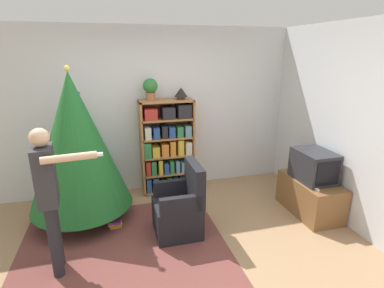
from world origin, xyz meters
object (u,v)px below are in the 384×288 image
object	(u,v)px
armchair	(180,209)
table_lamp	(181,93)
christmas_tree	(76,142)
television	(314,166)
bookshelf	(167,148)
potted_plant	(150,88)
standing_person	(49,191)

from	to	relation	value
armchair	table_lamp	distance (m)	1.82
christmas_tree	table_lamp	distance (m)	1.71
table_lamp	christmas_tree	bearing A→B (deg)	-159.11
television	christmas_tree	world-z (taller)	christmas_tree
bookshelf	potted_plant	xyz separation A→B (m)	(-0.23, 0.01, 0.96)
bookshelf	table_lamp	distance (m)	0.91
christmas_tree	armchair	bearing A→B (deg)	-28.72
potted_plant	table_lamp	size ratio (longest dim) A/B	1.64
christmas_tree	standing_person	distance (m)	1.03
potted_plant	table_lamp	distance (m)	0.48
potted_plant	christmas_tree	bearing A→B (deg)	-151.16
television	potted_plant	world-z (taller)	potted_plant
potted_plant	table_lamp	world-z (taller)	potted_plant
potted_plant	bookshelf	bearing A→B (deg)	-2.51
bookshelf	potted_plant	size ratio (longest dim) A/B	4.59
standing_person	armchair	bearing A→B (deg)	97.88
bookshelf	standing_person	xyz separation A→B (m)	(-1.47, -1.57, 0.18)
christmas_tree	armchair	world-z (taller)	christmas_tree
christmas_tree	potted_plant	size ratio (longest dim) A/B	6.28
christmas_tree	standing_person	xyz separation A→B (m)	(-0.18, -1.00, -0.19)
christmas_tree	standing_person	size ratio (longest dim) A/B	1.33
christmas_tree	standing_person	bearing A→B (deg)	-100.25
christmas_tree	potted_plant	world-z (taller)	christmas_tree
television	christmas_tree	distance (m)	3.20
bookshelf	armchair	size ratio (longest dim) A/B	1.64
television	armchair	xyz separation A→B (m)	(-1.89, 0.01, -0.39)
standing_person	television	bearing A→B (deg)	89.96
bookshelf	potted_plant	distance (m)	0.99
christmas_tree	television	bearing A→B (deg)	-12.16
television	armchair	bearing A→B (deg)	179.80
potted_plant	armchair	bearing A→B (deg)	-83.11
bookshelf	standing_person	bearing A→B (deg)	-133.12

